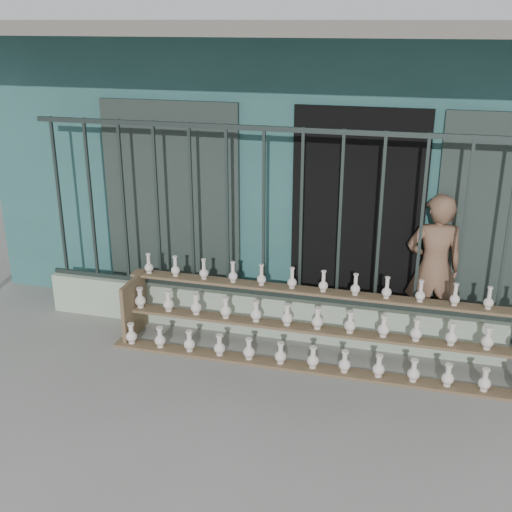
# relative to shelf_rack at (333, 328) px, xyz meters

# --- Properties ---
(ground) EXTENTS (60.00, 60.00, 0.00)m
(ground) POSITION_rel_shelf_rack_xyz_m (-0.82, -0.88, -0.36)
(ground) COLOR slate
(workshop_building) EXTENTS (7.40, 6.60, 3.21)m
(workshop_building) POSITION_rel_shelf_rack_xyz_m (-0.82, 3.35, 1.26)
(workshop_building) COLOR #285452
(workshop_building) RESTS_ON ground
(parapet_wall) EXTENTS (5.00, 0.20, 0.45)m
(parapet_wall) POSITION_rel_shelf_rack_xyz_m (-0.82, 0.42, -0.14)
(parapet_wall) COLOR #99AB92
(parapet_wall) RESTS_ON ground
(security_fence) EXTENTS (5.00, 0.04, 1.80)m
(security_fence) POSITION_rel_shelf_rack_xyz_m (-0.82, 0.42, 0.98)
(security_fence) COLOR #283330
(security_fence) RESTS_ON parapet_wall
(shelf_rack) EXTENTS (4.50, 0.68, 0.85)m
(shelf_rack) POSITION_rel_shelf_rack_xyz_m (0.00, 0.00, 0.00)
(shelf_rack) COLOR brown
(shelf_rack) RESTS_ON ground
(elderly_woman) EXTENTS (0.63, 0.47, 1.60)m
(elderly_woman) POSITION_rel_shelf_rack_xyz_m (0.91, 0.77, 0.43)
(elderly_woman) COLOR brown
(elderly_woman) RESTS_ON ground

